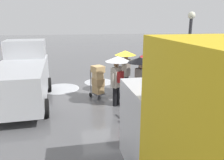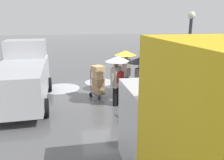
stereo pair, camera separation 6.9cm
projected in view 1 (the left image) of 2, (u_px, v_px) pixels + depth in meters
ground_plane at (106, 94)px, 11.19m from camera, size 90.00×90.00×0.00m
slush_patch_near_cluster at (99, 82)px, 13.35m from camera, size 1.70×1.70×0.01m
slush_patch_under_van at (60, 89)px, 12.10m from camera, size 1.99×1.99×0.01m
cargo_van_parked_right at (23, 76)px, 9.85m from camera, size 2.36×5.42×2.60m
shopping_cart_vendor at (120, 85)px, 10.71m from camera, size 0.59×0.84×1.02m
hand_dolly_boxes at (98, 80)px, 10.51m from camera, size 0.76×0.85×1.52m
pedestrian_pink_side at (126, 61)px, 11.16m from camera, size 1.04×1.04×2.15m
pedestrian_black_side at (151, 63)px, 10.64m from camera, size 1.04×1.04×2.15m
pedestrian_white_side at (117, 69)px, 9.43m from camera, size 1.04×1.04×2.15m
pedestrian_far_side at (140, 71)px, 9.19m from camera, size 1.04×1.04×2.15m
street_lamp at (188, 51)px, 8.95m from camera, size 0.28×0.28×3.86m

